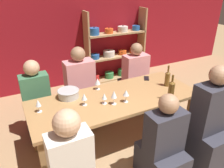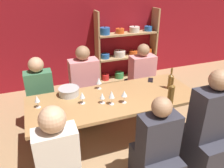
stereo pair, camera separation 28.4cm
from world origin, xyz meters
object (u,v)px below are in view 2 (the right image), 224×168
object	(u,v)px
wine_glass_empty_a	(112,95)
wine_glass_white_b	(53,119)
person_near_b	(156,154)
shelf_unit	(127,53)
person_far_c	(141,84)
wine_glass_red_a	(37,99)
dining_table	(115,104)
wine_glass_red_c	(99,81)
wine_glass_red_b	(124,94)
person_far_b	(85,92)
cell_phone	(151,80)
mixing_bowl	(69,91)
wine_glass_empty_b	(82,95)
person_far_a	(42,104)
wine_bottle_green	(171,81)
wine_glass_white_a	(102,96)
person_near_c	(206,136)
wine_bottle_dark	(171,93)

from	to	relation	value
wine_glass_empty_a	wine_glass_white_b	bearing A→B (deg)	-162.39
wine_glass_empty_a	person_near_b	size ratio (longest dim) A/B	0.17
shelf_unit	person_near_b	distance (m)	2.94
person_far_c	wine_glass_red_a	bearing A→B (deg)	22.07
dining_table	wine_glass_red_a	distance (m)	0.97
dining_table	wine_glass_red_c	size ratio (longest dim) A/B	13.39
wine_glass_red_b	wine_glass_white_b	distance (m)	0.90
wine_glass_red_a	person_far_b	xyz separation A→B (m)	(0.74, 0.72, -0.40)
dining_table	cell_phone	size ratio (longest dim) A/B	13.42
person_far_c	mixing_bowl	bearing A→B (deg)	21.47
wine_glass_empty_b	person_far_a	size ratio (longest dim) A/B	0.14
wine_glass_white_b	wine_glass_red_b	bearing A→B (deg)	13.40
wine_bottle_green	wine_glass_red_c	distance (m)	0.99
wine_glass_white_a	wine_glass_white_b	bearing A→B (deg)	-154.72
mixing_bowl	person_far_b	bearing A→B (deg)	58.11
wine_glass_red_c	person_far_a	distance (m)	0.96
wine_glass_red_a	person_far_a	size ratio (longest dim) A/B	0.14
wine_glass_red_a	wine_glass_red_b	distance (m)	1.04
wine_bottle_green	person_far_c	size ratio (longest dim) A/B	0.27
wine_glass_red_c	person_near_c	bearing A→B (deg)	-49.90
person_far_c	wine_bottle_green	bearing A→B (deg)	88.98
wine_glass_red_b	wine_glass_white_a	bearing A→B (deg)	161.90
person_far_b	person_near_c	world-z (taller)	person_near_c
shelf_unit	wine_glass_red_c	xyz separation A→B (m)	(-1.19, -1.70, 0.23)
shelf_unit	wine_glass_white_a	size ratio (longest dim) A/B	11.02
wine_glass_white_b	wine_glass_red_a	bearing A→B (deg)	105.64
mixing_bowl	person_near_c	bearing A→B (deg)	-38.29
wine_glass_red_c	person_near_b	distance (m)	1.22
shelf_unit	wine_glass_red_a	bearing A→B (deg)	-136.55
dining_table	person_far_b	distance (m)	0.87
dining_table	wine_bottle_dark	distance (m)	0.73
wine_bottle_dark	wine_glass_white_a	world-z (taller)	wine_bottle_dark
wine_glass_red_b	person_near_b	bearing A→B (deg)	-78.69
wine_glass_white_b	person_far_c	distance (m)	2.07
cell_phone	person_far_b	size ratio (longest dim) A/B	0.13
dining_table	mixing_bowl	distance (m)	0.62
wine_glass_empty_a	cell_phone	distance (m)	0.92
person_far_a	person_far_b	xyz separation A→B (m)	(0.69, 0.11, 0.01)
dining_table	wine_bottle_green	world-z (taller)	wine_bottle_green
wine_glass_red_b	person_far_a	xyz separation A→B (m)	(-0.95, 0.86, -0.42)
wine_glass_red_b	wine_glass_white_a	world-z (taller)	wine_glass_red_b
wine_glass_red_c	wine_bottle_green	bearing A→B (deg)	-20.41
shelf_unit	mixing_bowl	distance (m)	2.38
wine_glass_white_b	person_far_b	bearing A→B (deg)	62.78
person_far_b	mixing_bowl	bearing A→B (deg)	58.11
wine_glass_red_c	wine_glass_empty_a	world-z (taller)	wine_glass_empty_a
wine_glass_empty_a	person_near_b	distance (m)	0.84
wine_bottle_green	wine_glass_red_a	size ratio (longest dim) A/B	1.94
wine_glass_red_a	person_near_c	xyz separation A→B (m)	(1.77, -0.90, -0.37)
wine_glass_white_b	wine_glass_empty_b	distance (m)	0.54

